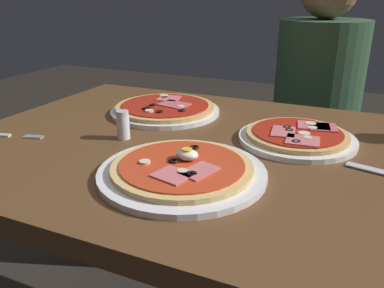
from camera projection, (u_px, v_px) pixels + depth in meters
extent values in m
cube|color=brown|center=(196.00, 150.00, 0.90)|extent=(1.09, 0.82, 0.04)
cylinder|color=#3C2715|center=(117.00, 189.00, 1.52)|extent=(0.07, 0.07, 0.71)
cylinder|color=white|center=(182.00, 173.00, 0.73)|extent=(0.31, 0.31, 0.01)
cylinder|color=#DBB26B|center=(182.00, 167.00, 0.72)|extent=(0.26, 0.26, 0.01)
cylinder|color=red|center=(182.00, 164.00, 0.72)|extent=(0.23, 0.23, 0.00)
torus|color=black|center=(194.00, 147.00, 0.79)|extent=(0.02, 0.02, 0.00)
torus|color=black|center=(173.00, 161.00, 0.73)|extent=(0.02, 0.02, 0.00)
torus|color=black|center=(192.00, 174.00, 0.68)|extent=(0.02, 0.02, 0.00)
torus|color=black|center=(185.00, 155.00, 0.75)|extent=(0.02, 0.02, 0.00)
cube|color=#D16B70|center=(199.00, 171.00, 0.69)|extent=(0.06, 0.08, 0.00)
cube|color=#D16B70|center=(173.00, 175.00, 0.67)|extent=(0.07, 0.07, 0.00)
cylinder|color=beige|center=(145.00, 162.00, 0.72)|extent=(0.02, 0.02, 0.00)
cylinder|color=beige|center=(182.00, 171.00, 0.69)|extent=(0.02, 0.02, 0.00)
ellipsoid|color=white|center=(187.00, 155.00, 0.73)|extent=(0.04, 0.03, 0.02)
cylinder|color=yellow|center=(187.00, 150.00, 0.73)|extent=(0.02, 0.02, 0.00)
cylinder|color=white|center=(165.00, 111.00, 1.10)|extent=(0.30, 0.30, 0.01)
cylinder|color=tan|center=(165.00, 107.00, 1.10)|extent=(0.28, 0.28, 0.01)
cylinder|color=#A82314|center=(165.00, 105.00, 1.10)|extent=(0.24, 0.24, 0.00)
torus|color=black|center=(160.00, 112.00, 1.02)|extent=(0.02, 0.02, 0.00)
torus|color=black|center=(153.00, 105.00, 1.08)|extent=(0.02, 0.02, 0.00)
torus|color=black|center=(182.00, 110.00, 1.04)|extent=(0.02, 0.02, 0.00)
torus|color=black|center=(145.00, 109.00, 1.05)|extent=(0.02, 0.02, 0.00)
torus|color=black|center=(165.00, 97.00, 1.16)|extent=(0.02, 0.02, 0.00)
torus|color=black|center=(147.00, 108.00, 1.06)|extent=(0.02, 0.02, 0.00)
cube|color=#C65B66|center=(174.00, 104.00, 1.09)|extent=(0.09, 0.08, 0.00)
cube|color=#D16B70|center=(169.00, 98.00, 1.15)|extent=(0.07, 0.07, 0.00)
cylinder|color=beige|center=(164.00, 96.00, 1.18)|extent=(0.03, 0.03, 0.00)
cylinder|color=beige|center=(181.00, 106.00, 1.07)|extent=(0.02, 0.02, 0.00)
cylinder|color=beige|center=(149.00, 111.00, 1.03)|extent=(0.02, 0.02, 0.00)
cylinder|color=white|center=(297.00, 139.00, 0.89)|extent=(0.27, 0.27, 0.01)
cylinder|color=tan|center=(297.00, 134.00, 0.89)|extent=(0.23, 0.23, 0.01)
cylinder|color=#A82314|center=(297.00, 132.00, 0.89)|extent=(0.20, 0.20, 0.00)
torus|color=black|center=(289.00, 130.00, 0.89)|extent=(0.02, 0.02, 0.00)
torus|color=black|center=(287.00, 127.00, 0.91)|extent=(0.02, 0.02, 0.00)
torus|color=black|center=(296.00, 142.00, 0.82)|extent=(0.02, 0.02, 0.00)
cube|color=#C65B66|center=(323.00, 127.00, 0.91)|extent=(0.07, 0.07, 0.00)
cube|color=#D16B70|center=(303.00, 140.00, 0.83)|extent=(0.08, 0.07, 0.00)
cube|color=#D16B70|center=(314.00, 126.00, 0.92)|extent=(0.08, 0.07, 0.00)
cube|color=#D16B70|center=(283.00, 132.00, 0.88)|extent=(0.06, 0.08, 0.00)
cylinder|color=beige|center=(308.00, 138.00, 0.84)|extent=(0.02, 0.02, 0.00)
cylinder|color=beige|center=(311.00, 124.00, 0.93)|extent=(0.03, 0.03, 0.00)
cylinder|color=beige|center=(304.00, 133.00, 0.87)|extent=(0.03, 0.03, 0.00)
cylinder|color=beige|center=(312.00, 128.00, 0.90)|extent=(0.02, 0.02, 0.00)
cube|color=silver|center=(32.00, 138.00, 0.91)|extent=(0.04, 0.01, 0.00)
cube|color=silver|center=(33.00, 137.00, 0.91)|extent=(0.04, 0.01, 0.00)
cube|color=silver|center=(34.00, 137.00, 0.92)|extent=(0.04, 0.01, 0.00)
cube|color=silver|center=(35.00, 136.00, 0.92)|extent=(0.04, 0.01, 0.00)
cube|color=silver|center=(376.00, 171.00, 0.74)|extent=(0.11, 0.04, 0.00)
cylinder|color=white|center=(123.00, 127.00, 0.90)|extent=(0.03, 0.03, 0.05)
cylinder|color=silver|center=(122.00, 113.00, 0.89)|extent=(0.03, 0.03, 0.01)
cylinder|color=black|center=(304.00, 205.00, 1.66)|extent=(0.29, 0.29, 0.46)
cylinder|color=#2D4C33|center=(317.00, 91.00, 1.48)|extent=(0.32, 0.32, 0.52)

